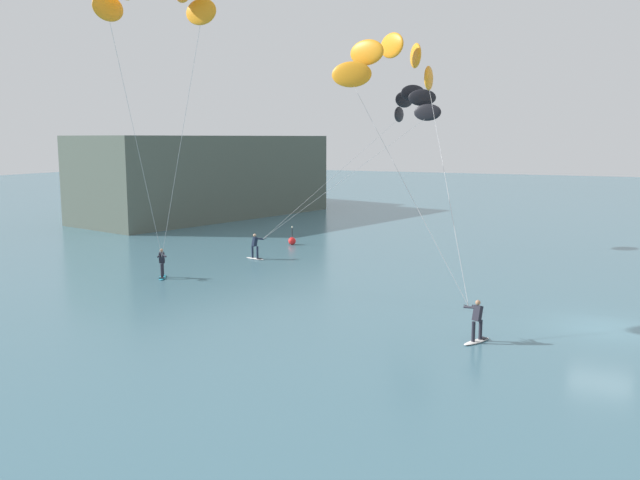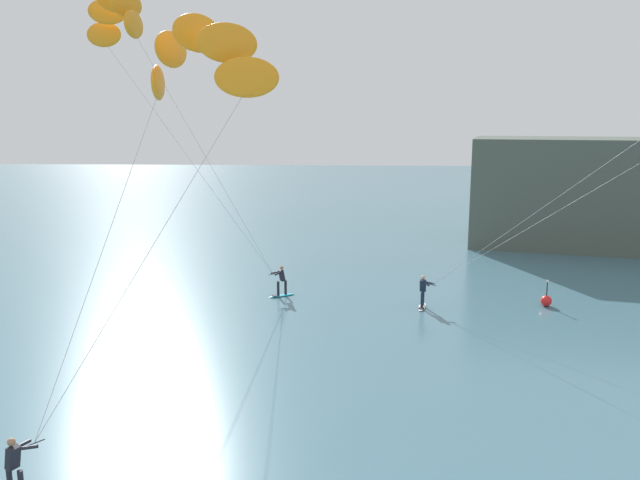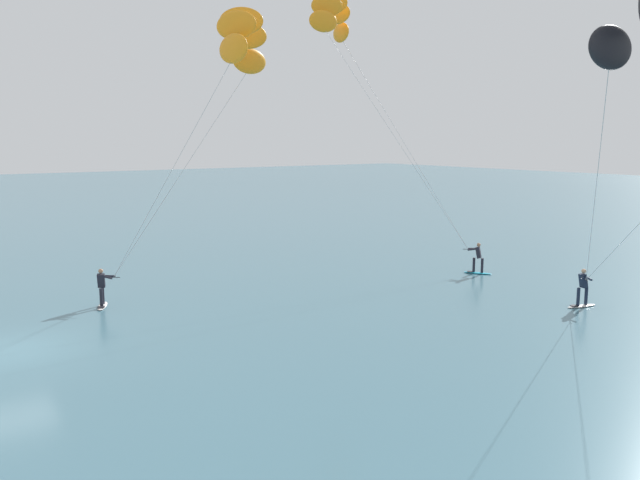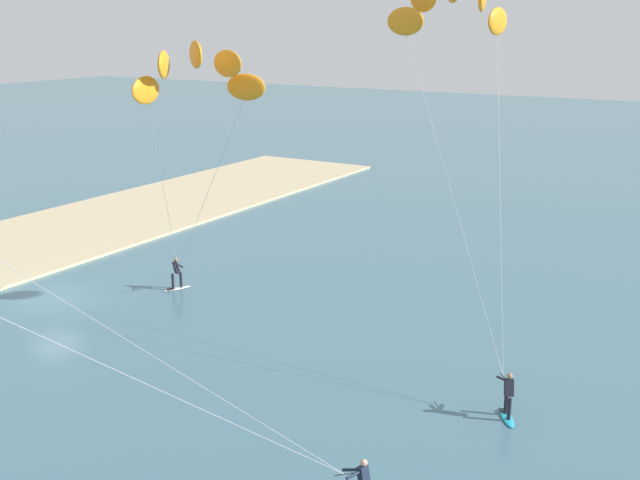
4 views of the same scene
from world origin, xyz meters
The scene contains 6 objects.
ground_plane centered at (0.00, 0.00, 0.00)m, with size 240.00×240.00×0.00m, color #426B7A.
kitesurfer_nearshore centered at (-0.63, 9.14, 10.77)m, with size 7.09×7.61×12.43m.
kitesurfer_mid_water centered at (15.26, 13.70, 9.78)m, with size 10.69×11.16×11.41m.
kitesurfer_far_out centered at (-5.74, 18.13, 13.19)m, with size 9.06×8.01×14.95m.
marker_buoy centered at (13.99, 21.96, 0.30)m, with size 0.56×0.56×1.38m.
distant_headland centered at (29.62, 40.04, 3.39)m, with size 34.08×22.18×8.01m.
Camera 1 is at (-29.70, -0.93, 7.86)m, focal length 37.91 mm.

